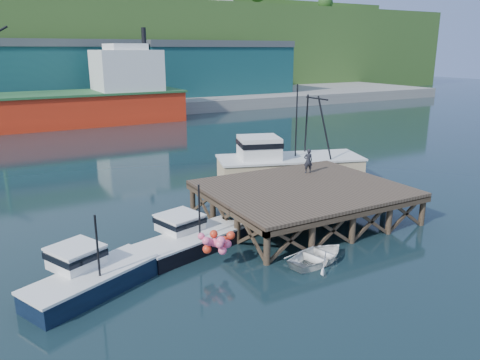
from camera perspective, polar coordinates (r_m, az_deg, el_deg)
ground at (r=28.16m, az=-1.52°, el=-6.49°), size 300.00×300.00×0.00m
wharf at (r=30.15m, az=7.92°, el=-1.21°), size 12.00×10.00×2.62m
far_quay at (r=94.40m, az=-21.88°, el=8.71°), size 160.00×40.00×2.00m
warehouse_mid at (r=89.05m, az=-21.79°, el=11.93°), size 28.00×16.00×9.00m
warehouse_right at (r=97.73m, az=-3.69°, el=13.22°), size 30.00×16.00×9.00m
cargo_ship at (r=71.60m, az=-26.37°, el=8.21°), size 55.50×10.00×13.75m
hillside at (r=123.73m, az=-24.34°, el=14.51°), size 220.00×50.00×22.00m
boat_navy at (r=22.62m, az=-18.04°, el=-10.97°), size 6.53×4.65×3.85m
boat_black at (r=25.93m, az=-6.16°, el=-6.89°), size 6.65×5.51×3.87m
trawler at (r=38.86m, az=5.78°, el=2.22°), size 12.58×7.68×7.94m
dinghy at (r=24.67m, az=9.50°, el=-9.09°), size 4.12×3.34×0.75m
dockworker at (r=33.40m, az=8.30°, el=2.31°), size 0.73×0.59×1.74m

